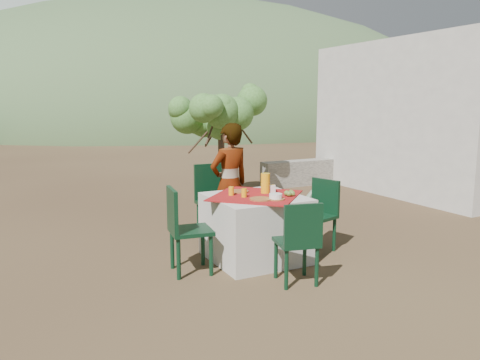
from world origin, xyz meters
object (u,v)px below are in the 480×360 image
object	(u,v)px
chair_right	(320,211)
person	(230,184)
juice_pitcher	(265,183)
agave	(318,193)
chair_left	(183,226)
chair_near	(299,239)
shrub_tree	(223,120)
table	(256,227)
guesthouse	(440,117)
chair_far	(214,198)

from	to	relation	value
chair_right	person	world-z (taller)	person
juice_pitcher	agave	bearing A→B (deg)	41.28
chair_left	chair_right	bearing A→B (deg)	-82.06
chair_near	shrub_tree	xyz separation A→B (m)	(1.11, 4.21, 1.01)
chair_left	agave	distance (m)	3.90
table	chair_right	world-z (taller)	chair_right
agave	shrub_tree	bearing A→B (deg)	134.25
agave	juice_pitcher	world-z (taller)	juice_pitcher
shrub_tree	guesthouse	xyz separation A→B (m)	(4.51, -1.05, 0.02)
table	chair_left	distance (m)	0.92
table	chair_near	size ratio (longest dim) A/B	1.52
person	juice_pitcher	bearing A→B (deg)	92.93
shrub_tree	chair_left	bearing A→B (deg)	-120.99
agave	chair_right	bearing A→B (deg)	-126.14
agave	chair_far	bearing A→B (deg)	-158.06
chair_left	guesthouse	world-z (taller)	guesthouse
person	agave	distance (m)	2.76
guesthouse	juice_pitcher	xyz separation A→B (m)	(-5.46, -2.20, -0.62)
table	person	bearing A→B (deg)	89.14
chair_right	chair_near	bearing A→B (deg)	-62.04
guesthouse	chair_far	bearing A→B (deg)	-167.72
chair_near	shrub_tree	distance (m)	4.47
guesthouse	chair_near	bearing A→B (deg)	-150.69
person	chair_right	bearing A→B (deg)	127.70
table	juice_pitcher	bearing A→B (deg)	20.81
agave	juice_pitcher	xyz separation A→B (m)	(-2.22, -1.95, 0.66)
chair_right	guesthouse	bearing A→B (deg)	100.04
chair_near	chair_left	bearing A→B (deg)	-30.08
guesthouse	chair_left	bearing A→B (deg)	-160.45
table	shrub_tree	bearing A→B (deg)	71.38
person	shrub_tree	size ratio (longest dim) A/B	0.83
chair_left	chair_near	bearing A→B (deg)	-124.73
shrub_tree	table	bearing A→B (deg)	-108.62
chair_left	chair_right	world-z (taller)	chair_left
table	chair_right	bearing A→B (deg)	-3.94
juice_pitcher	chair_right	bearing A→B (deg)	-9.80
chair_far	chair_left	size ratio (longest dim) A/B	1.07
shrub_tree	guesthouse	bearing A→B (deg)	-13.13
chair_near	guesthouse	world-z (taller)	guesthouse
chair_left	shrub_tree	distance (m)	4.05
person	guesthouse	world-z (taller)	guesthouse
chair_far	table	bearing A→B (deg)	-82.13
chair_far	chair_right	xyz separation A→B (m)	(0.95, -1.08, -0.06)
chair_right	agave	xyz separation A→B (m)	(1.51, 2.07, -0.27)
chair_far	shrub_tree	bearing A→B (deg)	65.67
chair_near	shrub_tree	size ratio (longest dim) A/B	0.46
person	agave	world-z (taller)	person
chair_left	chair_right	size ratio (longest dim) A/B	1.06
chair_right	person	size ratio (longest dim) A/B	0.56
chair_left	person	xyz separation A→B (m)	(0.92, 0.78, 0.26)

